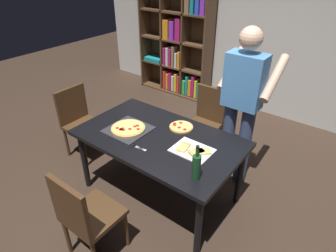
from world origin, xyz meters
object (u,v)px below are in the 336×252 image
pepperoni_pizza_on_tray (128,129)px  kitchen_scissors (135,146)px  chair_far_side (207,119)px  person_serving_pizza (242,101)px  chair_near_camera (84,214)px  chair_left_end (79,118)px  dining_table (159,143)px  wine_bottle (196,166)px  bookshelf (179,44)px  second_pizza_plain (181,127)px

pepperoni_pizza_on_tray → kitchen_scissors: (0.26, -0.18, -0.01)m
chair_far_side → person_serving_pizza: (0.51, -0.22, 0.49)m
chair_near_camera → person_serving_pizza: (0.51, 1.71, 0.49)m
chair_near_camera → chair_left_end: (-1.30, 0.97, 0.00)m
dining_table → person_serving_pizza: bearing=55.8°
chair_left_end → pepperoni_pizza_on_tray: (0.97, -0.09, 0.25)m
kitchen_scissors → pepperoni_pizza_on_tray: bearing=145.7°
kitchen_scissors → chair_left_end: bearing=167.6°
chair_far_side → chair_near_camera: bearing=-90.0°
chair_far_side → kitchen_scissors: chair_far_side is taller
wine_bottle → chair_near_camera: bearing=-132.7°
pepperoni_pizza_on_tray → chair_far_side: bearing=72.7°
kitchen_scissors → person_serving_pizza: bearing=60.6°
bookshelf → wine_bottle: 3.39m
chair_near_camera → bookshelf: 3.67m
chair_near_camera → kitchen_scissors: bearing=95.4°
bookshelf → person_serving_pizza: bearing=-39.8°
dining_table → pepperoni_pizza_on_tray: bearing=-164.6°
kitchen_scissors → second_pizza_plain: size_ratio=0.79×
pepperoni_pizza_on_tray → wine_bottle: 0.97m
dining_table → kitchen_scissors: 0.29m
chair_far_side → second_pizza_plain: size_ratio=3.66×
chair_near_camera → kitchen_scissors: chair_near_camera is taller
person_serving_pizza → wine_bottle: bearing=-84.0°
chair_far_side → kitchen_scissors: bearing=-93.0°
chair_left_end → dining_table: bearing=0.0°
wine_bottle → person_serving_pizza: bearing=96.0°
dining_table → second_pizza_plain: (0.08, 0.27, 0.08)m
chair_left_end → chair_far_side: bearing=36.7°
chair_left_end → wine_bottle: (1.92, -0.30, 0.36)m
chair_far_side → pepperoni_pizza_on_tray: chair_far_side is taller
wine_bottle → kitchen_scissors: wine_bottle is taller
chair_left_end → kitchen_scissors: chair_left_end is taller
chair_near_camera → dining_table: bearing=90.0°
pepperoni_pizza_on_tray → kitchen_scissors: 0.32m
chair_far_side → chair_left_end: same height
chair_far_side → bookshelf: bearing=135.7°
bookshelf → kitchen_scissors: (1.39, -2.65, -0.16)m
kitchen_scissors → bookshelf: bearing=117.6°
chair_far_side → pepperoni_pizza_on_tray: (-0.33, -1.06, 0.25)m
dining_table → chair_left_end: size_ratio=1.81×
kitchen_scissors → wine_bottle: bearing=-2.2°
person_serving_pizza → wine_bottle: (0.11, -1.04, -0.13)m
chair_far_side → kitchen_scissors: size_ratio=4.63×
wine_bottle → kitchen_scissors: bearing=177.8°
chair_far_side → second_pizza_plain: bearing=-83.4°
chair_near_camera → bookshelf: size_ratio=0.46×
dining_table → person_serving_pizza: (0.51, 0.75, 0.32)m
dining_table → chair_near_camera: (-0.00, -0.97, -0.17)m
bookshelf → second_pizza_plain: size_ratio=7.92×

